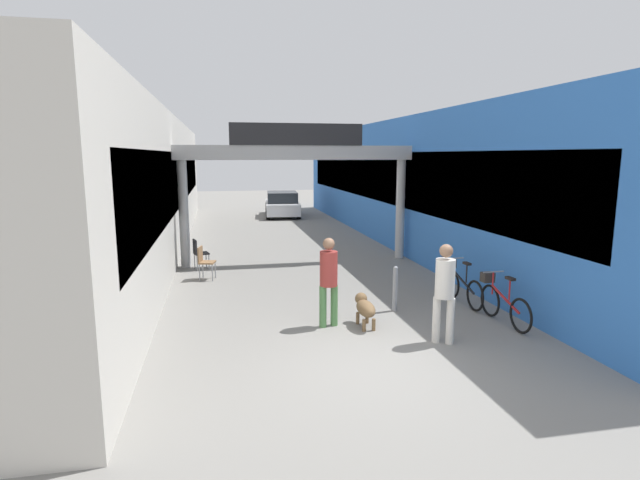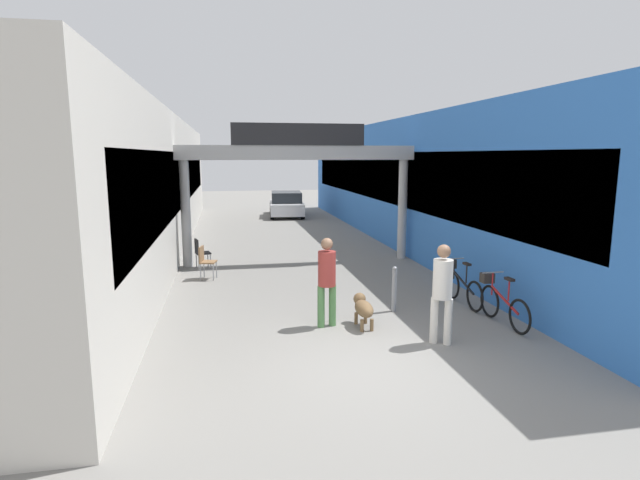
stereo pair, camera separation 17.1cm
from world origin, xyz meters
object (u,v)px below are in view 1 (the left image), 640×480
dog_on_leash (365,307)px  parked_car_white (282,204)px  pedestrian_with_dog (329,276)px  bicycle_black_second (461,284)px  pedestrian_companion (445,287)px  bicycle_red_nearest (502,301)px  cafe_chair_black_farther (199,251)px  bollard_post_metal (395,288)px  cafe_chair_wood_nearer (204,260)px

dog_on_leash → parked_car_white: parked_car_white is taller
pedestrian_with_dog → bicycle_black_second: bearing=16.1°
bicycle_black_second → pedestrian_companion: bearing=-123.5°
bicycle_red_nearest → cafe_chair_black_farther: bearing=135.3°
bollard_post_metal → bicycle_black_second: bearing=9.4°
pedestrian_companion → bollard_post_metal: pedestrian_companion is taller
dog_on_leash → pedestrian_with_dog: bearing=168.8°
cafe_chair_black_farther → parked_car_white: bearing=72.0°
dog_on_leash → cafe_chair_wood_nearer: 5.42m
bicycle_red_nearest → cafe_chair_wood_nearer: bicycle_red_nearest is taller
dog_on_leash → bollard_post_metal: 1.21m
pedestrian_with_dog → parked_car_white: size_ratio=0.42×
dog_on_leash → parked_car_white: 18.03m
parked_car_white → cafe_chair_wood_nearer: bearing=-105.7°
pedestrian_with_dog → cafe_chair_wood_nearer: size_ratio=1.96×
cafe_chair_black_farther → pedestrian_with_dog: bearing=-64.4°
dog_on_leash → cafe_chair_black_farther: cafe_chair_black_farther is taller
bollard_post_metal → cafe_chair_black_farther: bollard_post_metal is taller
dog_on_leash → bicycle_red_nearest: bicycle_red_nearest is taller
pedestrian_with_dog → dog_on_leash: bearing=-11.2°
pedestrian_with_dog → dog_on_leash: pedestrian_with_dog is taller
parked_car_white → dog_on_leash: bearing=-92.1°
bicycle_red_nearest → bicycle_black_second: bearing=96.6°
cafe_chair_wood_nearer → parked_car_white: size_ratio=0.22×
bicycle_red_nearest → dog_on_leash: bearing=173.1°
dog_on_leash → bicycle_red_nearest: size_ratio=0.48×
cafe_chair_black_farther → parked_car_white: (4.01, 12.35, 0.10)m
bicycle_red_nearest → cafe_chair_wood_nearer: (-5.87, 4.75, 0.10)m
pedestrian_with_dog → pedestrian_companion: bearing=-35.0°
bicycle_red_nearest → parked_car_white: size_ratio=0.41×
pedestrian_companion → bollard_post_metal: (-0.20, 1.92, -0.53)m
pedestrian_companion → bicycle_black_second: (1.45, 2.20, -0.59)m
pedestrian_with_dog → pedestrian_companion: size_ratio=0.98×
pedestrian_with_dog → bollard_post_metal: size_ratio=1.78×
dog_on_leash → parked_car_white: (0.67, 18.01, 0.26)m
dog_on_leash → bicycle_red_nearest: 2.74m
dog_on_leash → bicycle_black_second: bearing=22.8°
cafe_chair_black_farther → pedestrian_companion: bearing=-56.8°
bicycle_red_nearest → bollard_post_metal: bearing=148.1°
bicycle_black_second → bollard_post_metal: same height
bicycle_red_nearest → cafe_chair_wood_nearer: size_ratio=1.90×
pedestrian_with_dog → bollard_post_metal: (1.59, 0.66, -0.51)m
cafe_chair_wood_nearer → cafe_chair_black_farther: same height
dog_on_leash → cafe_chair_wood_nearer: size_ratio=0.91×
parked_car_white → bicycle_black_second: bearing=-83.6°
dog_on_leash → bicycle_black_second: bicycle_black_second is taller
dog_on_leash → cafe_chair_black_farther: bearing=120.5°
cafe_chair_black_farther → parked_car_white: parked_car_white is taller
pedestrian_companion → dog_on_leash: bearing=134.6°
bicycle_red_nearest → cafe_chair_black_farther: bicycle_red_nearest is taller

